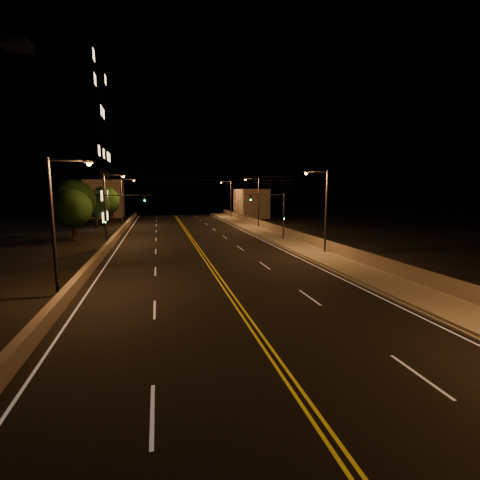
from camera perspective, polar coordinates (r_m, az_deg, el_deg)
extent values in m
plane|color=black|center=(11.06, 12.94, -27.37)|extent=(160.00, 160.00, 0.00)
cube|color=black|center=(29.01, -4.77, -4.44)|extent=(18.00, 120.00, 0.02)
cube|color=gray|center=(32.34, 14.53, -3.10)|extent=(3.60, 120.00, 0.30)
cube|color=gray|center=(31.54, 11.51, -3.43)|extent=(0.14, 120.00, 0.15)
cube|color=gray|center=(33.02, 17.11, -1.82)|extent=(0.30, 120.00, 1.00)
cube|color=gray|center=(29.11, -23.49, -4.28)|extent=(0.45, 120.00, 0.81)
cube|color=gray|center=(79.33, 1.80, 6.04)|extent=(6.00, 10.00, 6.45)
cube|color=gray|center=(86.59, -21.31, 6.36)|extent=(8.00, 8.00, 8.53)
cylinder|color=black|center=(32.94, 17.15, -0.91)|extent=(0.06, 120.00, 0.06)
cube|color=silver|center=(29.05, -21.86, -4.98)|extent=(0.12, 116.00, 0.00)
cube|color=silver|center=(31.41, 10.96, -3.56)|extent=(0.12, 116.00, 0.00)
cube|color=gold|center=(28.99, -5.07, -4.43)|extent=(0.12, 116.00, 0.00)
cube|color=gold|center=(29.03, -4.48, -4.41)|extent=(0.12, 116.00, 0.00)
cube|color=silver|center=(11.45, -14.20, -25.89)|extent=(0.12, 3.00, 0.00)
cube|color=silver|center=(19.57, -13.85, -10.98)|extent=(0.12, 3.00, 0.00)
cube|color=silver|center=(28.23, -13.72, -4.99)|extent=(0.12, 3.00, 0.00)
cube|color=silver|center=(37.05, -13.66, -1.83)|extent=(0.12, 3.00, 0.00)
cube|color=silver|center=(45.94, -13.62, 0.11)|extent=(0.12, 3.00, 0.00)
cube|color=silver|center=(54.86, -13.59, 1.42)|extent=(0.12, 3.00, 0.00)
cube|color=silver|center=(63.81, -13.57, 2.36)|extent=(0.12, 3.00, 0.00)
cube|color=silver|center=(72.77, -13.56, 3.07)|extent=(0.12, 3.00, 0.00)
cube|color=silver|center=(81.74, -13.54, 3.63)|extent=(0.12, 3.00, 0.00)
cube|color=silver|center=(14.34, 27.38, -19.12)|extent=(0.12, 3.00, 0.00)
cube|color=silver|center=(21.39, 11.36, -9.22)|extent=(0.12, 3.00, 0.00)
cube|color=silver|center=(29.52, 4.07, -4.19)|extent=(0.12, 3.00, 0.00)
cube|color=silver|center=(38.04, 0.02, -1.33)|extent=(0.12, 3.00, 0.00)
cube|color=silver|center=(46.74, -2.52, 0.47)|extent=(0.12, 3.00, 0.00)
cube|color=silver|center=(55.54, -4.27, 1.71)|extent=(0.12, 3.00, 0.00)
cube|color=silver|center=(64.39, -5.53, 2.61)|extent=(0.12, 3.00, 0.00)
cube|color=silver|center=(73.28, -6.49, 3.29)|extent=(0.12, 3.00, 0.00)
cube|color=silver|center=(82.20, -7.25, 3.82)|extent=(0.12, 3.00, 0.00)
cylinder|color=#2D2D33|center=(34.92, 13.93, 4.32)|extent=(0.20, 0.20, 8.22)
cylinder|color=#2D2D33|center=(34.40, 12.51, 10.91)|extent=(2.20, 0.12, 0.12)
cube|color=#2D2D33|center=(33.93, 10.80, 10.88)|extent=(0.50, 0.25, 0.14)
sphere|color=#FF9E2D|center=(33.93, 10.80, 10.71)|extent=(0.28, 0.28, 0.28)
cylinder|color=#2D2D33|center=(56.66, 3.07, 6.00)|extent=(0.20, 0.20, 8.22)
cylinder|color=#2D2D33|center=(56.34, 2.01, 10.03)|extent=(2.20, 0.12, 0.12)
cube|color=#2D2D33|center=(56.06, 0.91, 9.97)|extent=(0.50, 0.25, 0.14)
sphere|color=#FF9E2D|center=(56.05, 0.91, 9.86)|extent=(0.28, 0.28, 0.28)
cylinder|color=#2D2D33|center=(77.88, -1.50, 6.65)|extent=(0.20, 0.20, 8.22)
cylinder|color=#2D2D33|center=(77.65, -2.32, 9.56)|extent=(2.20, 0.12, 0.12)
cube|color=#2D2D33|center=(77.44, -3.13, 9.51)|extent=(0.50, 0.25, 0.14)
sphere|color=#FF9E2D|center=(77.44, -3.13, 9.43)|extent=(0.28, 0.28, 0.28)
cylinder|color=#2D2D33|center=(23.24, -28.34, 1.65)|extent=(0.20, 0.20, 8.22)
cylinder|color=#2D2D33|center=(22.92, -26.33, 11.64)|extent=(2.20, 0.12, 0.12)
cube|color=#2D2D33|center=(22.70, -23.56, 11.67)|extent=(0.50, 0.25, 0.14)
sphere|color=#FF9E2D|center=(22.70, -23.54, 11.42)|extent=(0.28, 0.28, 0.28)
cylinder|color=#2D2D33|center=(44.41, -21.20, 4.81)|extent=(0.20, 0.20, 8.22)
cylinder|color=#2D2D33|center=(44.25, -20.04, 9.99)|extent=(2.20, 0.12, 0.12)
cube|color=#2D2D33|center=(44.13, -18.60, 9.98)|extent=(0.50, 0.25, 0.14)
sphere|color=#FF9E2D|center=(44.13, -18.59, 9.85)|extent=(0.28, 0.28, 0.28)
cylinder|color=#2D2D33|center=(64.03, -18.83, 5.84)|extent=(0.20, 0.20, 8.22)
cylinder|color=#2D2D33|center=(63.92, -18.00, 9.43)|extent=(2.20, 0.12, 0.12)
cube|color=#2D2D33|center=(63.84, -17.00, 9.41)|extent=(0.50, 0.25, 0.14)
sphere|color=#FF9E2D|center=(63.84, -17.00, 9.32)|extent=(0.28, 0.28, 0.28)
cylinder|color=#2D2D33|center=(43.43, 7.16, 3.74)|extent=(0.18, 0.18, 5.96)
cylinder|color=#2D2D33|center=(42.49, 4.04, 7.44)|extent=(5.00, 0.10, 0.10)
cube|color=black|center=(42.01, 1.74, 6.97)|extent=(0.28, 0.18, 0.80)
sphere|color=#19FF4C|center=(41.91, 1.78, 6.63)|extent=(0.14, 0.14, 0.14)
cube|color=black|center=(43.29, 7.23, 3.75)|extent=(0.22, 0.14, 0.55)
cylinder|color=#2D2D33|center=(41.09, -21.20, 2.98)|extent=(0.18, 0.18, 5.96)
cylinder|color=#2D2D33|center=(40.69, -17.89, 7.02)|extent=(5.00, 0.10, 0.10)
cube|color=black|center=(40.60, -15.39, 6.63)|extent=(0.28, 0.18, 0.80)
sphere|color=#19FF4C|center=(40.49, -15.38, 6.27)|extent=(0.14, 0.14, 0.14)
cube|color=black|center=(40.94, -21.22, 2.99)|extent=(0.22, 0.14, 0.55)
cylinder|color=black|center=(37.72, -7.09, 9.17)|extent=(22.00, 0.03, 0.03)
cylinder|color=black|center=(37.73, -7.10, 9.78)|extent=(22.00, 0.03, 0.03)
cylinder|color=black|center=(37.74, -7.11, 10.38)|extent=(22.00, 0.03, 0.03)
cube|color=gray|center=(67.22, -31.86, 13.54)|extent=(24.00, 15.00, 27.86)
cube|color=#2D2D33|center=(70.34, -32.86, 25.35)|extent=(4.00, 4.00, 1.20)
cylinder|color=black|center=(47.86, -25.65, 1.16)|extent=(0.36, 0.36, 2.24)
sphere|color=black|center=(47.62, -25.87, 4.65)|extent=(4.72, 4.72, 4.72)
cylinder|color=black|center=(53.54, -25.35, 2.11)|extent=(0.36, 0.36, 2.71)
sphere|color=black|center=(53.32, -25.59, 5.89)|extent=(5.71, 5.71, 5.71)
cylinder|color=black|center=(64.12, -22.45, 2.96)|extent=(0.36, 0.36, 2.20)
sphere|color=black|center=(63.95, -22.59, 5.52)|extent=(4.65, 4.65, 4.65)
cylinder|color=black|center=(67.14, -21.12, 3.34)|extent=(0.36, 0.36, 2.43)
sphere|color=black|center=(66.97, -21.26, 6.04)|extent=(5.13, 5.13, 5.13)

